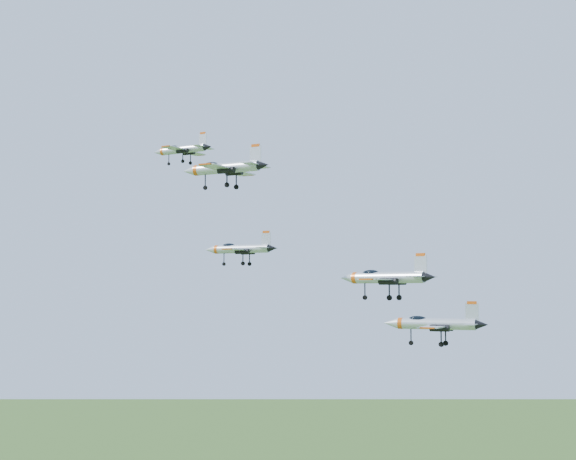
% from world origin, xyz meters
% --- Properties ---
extents(jet_lead, '(11.23, 9.30, 3.00)m').
position_xyz_m(jet_lead, '(-26.55, 7.50, 157.12)').
color(jet_lead, silver).
extents(jet_left_high, '(10.97, 9.01, 2.94)m').
position_xyz_m(jet_left_high, '(-10.59, -2.76, 140.66)').
color(jet_left_high, silver).
extents(jet_right_high, '(11.53, 9.50, 3.09)m').
position_xyz_m(jet_right_high, '(-4.21, -18.59, 149.08)').
color(jet_right_high, silver).
extents(jet_left_low, '(13.56, 11.14, 3.64)m').
position_xyz_m(jet_left_low, '(14.62, 2.65, 130.79)').
color(jet_left_low, silver).
extents(jet_right_low, '(12.00, 10.10, 3.22)m').
position_xyz_m(jet_right_low, '(13.48, -13.58, 136.45)').
color(jet_right_low, silver).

